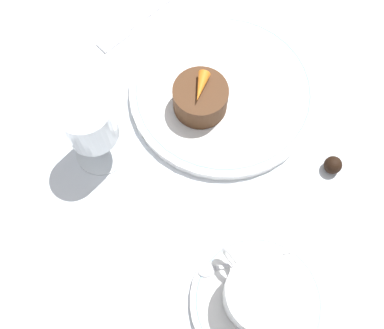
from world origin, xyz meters
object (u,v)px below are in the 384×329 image
Objects in this scene: coffee_cup at (262,294)px; wine_glass at (90,125)px; dessert_cake at (200,98)px; dinner_plate at (223,91)px; fork at (136,23)px.

coffee_cup is 0.28m from wine_glass.
dessert_cake is (-0.03, -0.14, -0.04)m from wine_glass.
wine_glass is 1.58× the size of dessert_cake.
dinner_plate is 1.46× the size of fork.
wine_glass is 0.23m from fork.
wine_glass is at bearing 76.42° from dessert_cake.
fork is at bearing -5.77° from dessert_cake.
wine_glass is at bearing 7.54° from coffee_cup.
wine_glass is at bearing 131.72° from fork.
coffee_cup reaches higher than dinner_plate.
coffee_cup is 1.52× the size of dessert_cake.
dinner_plate is 2.35× the size of coffee_cup.
coffee_cup reaches higher than fork.
wine_glass is 0.65× the size of fork.
dinner_plate is at bearing -89.07° from dessert_cake.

